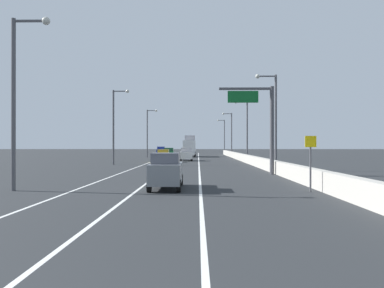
{
  "coord_description": "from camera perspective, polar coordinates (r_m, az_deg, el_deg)",
  "views": [
    {
      "loc": [
        1.36,
        -2.67,
        2.53
      ],
      "look_at": [
        0.68,
        42.85,
        2.61
      ],
      "focal_mm": 36.96,
      "sensor_mm": 36.0,
      "label": 1
    }
  ],
  "objects": [
    {
      "name": "ground_plane",
      "position": [
        66.73,
        -0.32,
        -2.27
      ],
      "size": [
        320.0,
        320.0,
        0.0
      ],
      "primitive_type": "plane",
      "color": "#26282B"
    },
    {
      "name": "lane_stripe_left",
      "position": [
        58.13,
        -5.93,
        -2.59
      ],
      "size": [
        0.16,
        130.0,
        0.0
      ],
      "primitive_type": "cube",
      "color": "silver",
      "rests_on": "ground_plane"
    },
    {
      "name": "lane_stripe_center",
      "position": [
        57.82,
        -2.48,
        -2.6
      ],
      "size": [
        0.16,
        130.0,
        0.0
      ],
      "primitive_type": "cube",
      "color": "silver",
      "rests_on": "ground_plane"
    },
    {
      "name": "lane_stripe_right",
      "position": [
        57.73,
        0.99,
        -2.61
      ],
      "size": [
        0.16,
        130.0,
        0.0
      ],
      "primitive_type": "cube",
      "color": "silver",
      "rests_on": "ground_plane"
    },
    {
      "name": "jersey_barrier_right",
      "position": [
        43.27,
        10.05,
        -2.72
      ],
      "size": [
        0.6,
        120.0,
        1.1
      ],
      "primitive_type": "cube",
      "color": "#B2ADA3",
      "rests_on": "ground_plane"
    },
    {
      "name": "overhead_sign_gantry",
      "position": [
        34.2,
        10.24,
        3.59
      ],
      "size": [
        4.68,
        0.36,
        7.5
      ],
      "color": "#47474C",
      "rests_on": "ground_plane"
    },
    {
      "name": "speed_advisory_sign",
      "position": [
        21.98,
        16.73,
        -2.1
      ],
      "size": [
        0.6,
        0.11,
        3.0
      ],
      "color": "#4C4C51",
      "rests_on": "ground_plane"
    },
    {
      "name": "lamp_post_right_near",
      "position": [
        17.33,
        25.58,
        9.82
      ],
      "size": [
        2.14,
        0.44,
        9.54
      ],
      "color": "#4C4C51",
      "rests_on": "ground_plane"
    },
    {
      "name": "lamp_post_right_second",
      "position": [
        40.05,
        11.62,
        4.17
      ],
      "size": [
        2.14,
        0.44,
        9.54
      ],
      "color": "#4C4C51",
      "rests_on": "ground_plane"
    },
    {
      "name": "lamp_post_right_third",
      "position": [
        63.48,
        7.72,
        2.6
      ],
      "size": [
        2.14,
        0.44,
        9.54
      ],
      "color": "#4C4C51",
      "rests_on": "ground_plane"
    },
    {
      "name": "lamp_post_right_fourth",
      "position": [
        87.03,
        5.55,
        1.87
      ],
      "size": [
        2.14,
        0.44,
        9.54
      ],
      "color": "#4C4C51",
      "rests_on": "ground_plane"
    },
    {
      "name": "lamp_post_right_fifth",
      "position": [
        110.68,
        4.56,
        1.45
      ],
      "size": [
        2.14,
        0.44,
        9.54
      ],
      "color": "#4C4C51",
      "rests_on": "ground_plane"
    },
    {
      "name": "lamp_post_left_near",
      "position": [
        23.84,
        -23.77,
        7.09
      ],
      "size": [
        2.14,
        0.44,
        9.54
      ],
      "color": "#4C4C51",
      "rests_on": "ground_plane"
    },
    {
      "name": "lamp_post_left_mid",
      "position": [
        51.15,
        -10.98,
        3.25
      ],
      "size": [
        2.14,
        0.44,
        9.54
      ],
      "color": "#4C4C51",
      "rests_on": "ground_plane"
    },
    {
      "name": "lamp_post_left_far",
      "position": [
        79.12,
        -6.28,
        2.06
      ],
      "size": [
        2.14,
        0.44,
        9.54
      ],
      "color": "#4C4C51",
      "rests_on": "ground_plane"
    },
    {
      "name": "car_blue_0",
      "position": [
        83.09,
        -4.47,
        -1.11
      ],
      "size": [
        1.87,
        4.24,
        2.13
      ],
      "color": "#1E389E",
      "rests_on": "ground_plane"
    },
    {
      "name": "car_gray_1",
      "position": [
        22.75,
        -3.73,
        -3.89
      ],
      "size": [
        1.81,
        4.6,
        2.06
      ],
      "color": "slate",
      "rests_on": "ground_plane"
    },
    {
      "name": "car_white_2",
      "position": [
        61.94,
        -0.84,
        -1.5
      ],
      "size": [
        2.05,
        4.4,
        2.04
      ],
      "color": "white",
      "rests_on": "ground_plane"
    },
    {
      "name": "car_green_3",
      "position": [
        69.22,
        -3.35,
        -1.38
      ],
      "size": [
        1.91,
        4.34,
        1.98
      ],
      "color": "#196033",
      "rests_on": "ground_plane"
    },
    {
      "name": "car_yellow_4",
      "position": [
        57.31,
        -4.13,
        -1.7
      ],
      "size": [
        1.84,
        4.4,
        1.85
      ],
      "color": "gold",
      "rests_on": "ground_plane"
    },
    {
      "name": "box_truck",
      "position": [
        83.0,
        -0.35,
        -0.42
      ],
      "size": [
        2.6,
        8.79,
        4.5
      ],
      "color": "silver",
      "rests_on": "ground_plane"
    }
  ]
}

